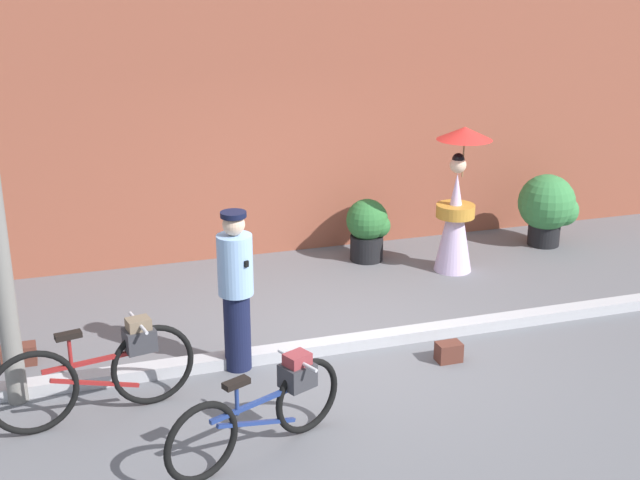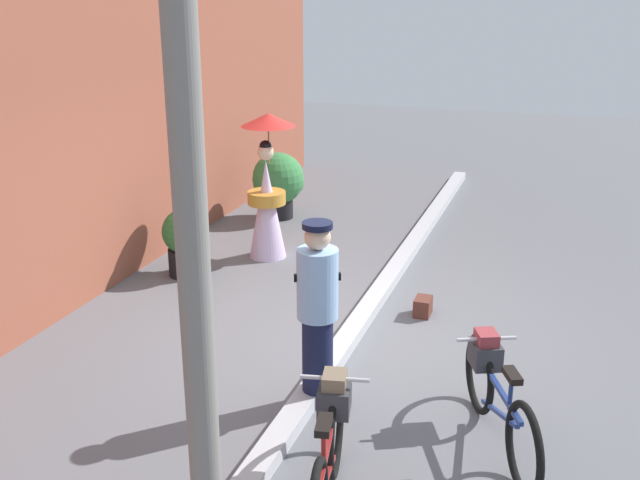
# 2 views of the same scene
# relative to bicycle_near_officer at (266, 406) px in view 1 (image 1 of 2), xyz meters

# --- Properties ---
(ground_plane) EXTENTS (30.00, 30.00, 0.00)m
(ground_plane) POSITION_rel_bicycle_near_officer_xyz_m (1.28, 1.56, -0.41)
(ground_plane) COLOR slate
(building_wall) EXTENTS (14.00, 0.40, 4.15)m
(building_wall) POSITION_rel_bicycle_near_officer_xyz_m (1.28, 4.81, 1.67)
(building_wall) COLOR brown
(building_wall) RESTS_ON ground_plane
(sidewalk_curb) EXTENTS (14.00, 0.20, 0.12)m
(sidewalk_curb) POSITION_rel_bicycle_near_officer_xyz_m (1.28, 1.56, -0.35)
(sidewalk_curb) COLOR #B2B2B7
(sidewalk_curb) RESTS_ON ground_plane
(bicycle_near_officer) EXTENTS (1.61, 0.78, 0.77)m
(bicycle_near_officer) POSITION_rel_bicycle_near_officer_xyz_m (0.00, 0.00, 0.00)
(bicycle_near_officer) COLOR black
(bicycle_near_officer) RESTS_ON ground_plane
(bicycle_far_side) EXTENTS (1.78, 0.53, 0.86)m
(bicycle_far_side) POSITION_rel_bicycle_near_officer_xyz_m (-1.22, 0.96, 0.05)
(bicycle_far_side) COLOR black
(bicycle_far_side) RESTS_ON ground_plane
(person_officer) EXTENTS (0.34, 0.36, 1.61)m
(person_officer) POSITION_rel_bicycle_near_officer_xyz_m (0.08, 1.48, 0.45)
(person_officer) COLOR #141938
(person_officer) RESTS_ON ground_plane
(person_with_parasol) EXTENTS (0.69, 0.69, 1.87)m
(person_with_parasol) POSITION_rel_bicycle_near_officer_xyz_m (3.29, 3.28, 0.48)
(person_with_parasol) COLOR silver
(person_with_parasol) RESTS_ON ground_plane
(potted_plant_by_door) EXTENTS (0.80, 0.78, 1.01)m
(potted_plant_by_door) POSITION_rel_bicycle_near_officer_xyz_m (4.96, 3.78, 0.15)
(potted_plant_by_door) COLOR black
(potted_plant_by_door) RESTS_ON ground_plane
(potted_plant_small) EXTENTS (0.57, 0.55, 0.83)m
(potted_plant_small) POSITION_rel_bicycle_near_officer_xyz_m (2.37, 3.96, 0.05)
(potted_plant_small) COLOR black
(potted_plant_small) RESTS_ON ground_plane
(backpack_on_pavement) EXTENTS (0.25, 0.17, 0.20)m
(backpack_on_pavement) POSITION_rel_bicycle_near_officer_xyz_m (2.12, 0.99, -0.30)
(backpack_on_pavement) COLOR #592D23
(backpack_on_pavement) RESTS_ON ground_plane
(backpack_spare) EXTENTS (0.33, 0.18, 0.20)m
(backpack_spare) POSITION_rel_bicycle_near_officer_xyz_m (-1.98, 2.20, -0.30)
(backpack_spare) COLOR #592D23
(backpack_spare) RESTS_ON ground_plane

